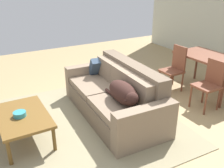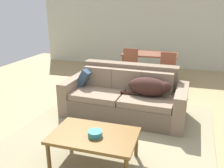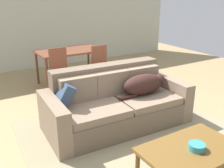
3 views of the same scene
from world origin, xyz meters
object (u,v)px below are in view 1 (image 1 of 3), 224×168
at_px(dining_chair_near_right, 210,82).
at_px(bowl_on_coffee_table, 20,114).
at_px(dog_on_left_cushion, 124,93).
at_px(throw_pillow_by_left_arm, 99,67).
at_px(coffee_table, 23,117).
at_px(dining_chair_near_left, 175,67).
at_px(dining_table, 210,60).
at_px(couch, 116,96).

bearing_deg(dining_chair_near_right, bowl_on_coffee_table, -101.51).
distance_m(dog_on_left_cushion, throw_pillow_by_left_arm, 1.27).
bearing_deg(throw_pillow_by_left_arm, coffee_table, -64.54).
height_order(dog_on_left_cushion, dining_chair_near_left, dining_chair_near_left).
relative_size(coffee_table, dining_table, 0.78).
distance_m(couch, dining_table, 2.17).
distance_m(dog_on_left_cushion, coffee_table, 1.51).
bearing_deg(dining_table, dining_chair_near_right, -48.89).
bearing_deg(dining_chair_near_right, throw_pillow_by_left_arm, -134.60).
bearing_deg(couch, coffee_table, -87.93).
xyz_separation_m(dining_table, dining_chair_near_right, (0.50, -0.57, -0.19)).
distance_m(throw_pillow_by_left_arm, dining_chair_near_left, 1.59).
bearing_deg(dining_chair_near_left, dog_on_left_cushion, -67.13).
bearing_deg(dog_on_left_cushion, dining_chair_near_left, 115.72).
bearing_deg(dining_table, dining_chair_near_left, -127.89).
bearing_deg(throw_pillow_by_left_arm, dining_chair_near_right, 45.66).
bearing_deg(bowl_on_coffee_table, throw_pillow_by_left_arm, 115.80).
distance_m(throw_pillow_by_left_arm, dining_table, 2.25).
xyz_separation_m(coffee_table, dining_chair_near_left, (-0.26, 3.14, 0.14)).
bearing_deg(throw_pillow_by_left_arm, dog_on_left_cushion, -10.14).
distance_m(coffee_table, bowl_on_coffee_table, 0.09).
relative_size(bowl_on_coffee_table, dining_chair_near_right, 0.20).
relative_size(dog_on_left_cushion, bowl_on_coffee_table, 4.80).
distance_m(dog_on_left_cushion, bowl_on_coffee_table, 1.53).
xyz_separation_m(bowl_on_coffee_table, dining_table, (0.13, 3.72, 0.25)).
xyz_separation_m(couch, throw_pillow_by_left_arm, (-0.80, 0.09, 0.28)).
relative_size(throw_pillow_by_left_arm, bowl_on_coffee_table, 2.03).
relative_size(throw_pillow_by_left_arm, dining_table, 0.26).
xyz_separation_m(throw_pillow_by_left_arm, bowl_on_coffee_table, (0.81, -1.68, -0.17)).
bearing_deg(dining_table, bowl_on_coffee_table, -92.02).
bearing_deg(dog_on_left_cushion, bowl_on_coffee_table, -104.00).
relative_size(coffee_table, dining_chair_near_left, 1.13).
height_order(dog_on_left_cushion, dining_chair_near_right, dining_chair_near_right).
bearing_deg(bowl_on_coffee_table, dining_table, 87.98).
relative_size(dining_table, dining_chair_near_left, 1.45).
bearing_deg(couch, dining_chair_near_right, 70.60).
bearing_deg(dining_chair_near_left, throw_pillow_by_left_arm, -109.26).
distance_m(coffee_table, dining_chair_near_left, 3.15).
relative_size(couch, dining_chair_near_left, 2.36).
bearing_deg(coffee_table, dining_chair_near_left, 94.72).
bearing_deg(bowl_on_coffee_table, dining_chair_near_right, 78.75).
xyz_separation_m(throw_pillow_by_left_arm, dining_chair_near_left, (0.52, 1.50, -0.11)).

